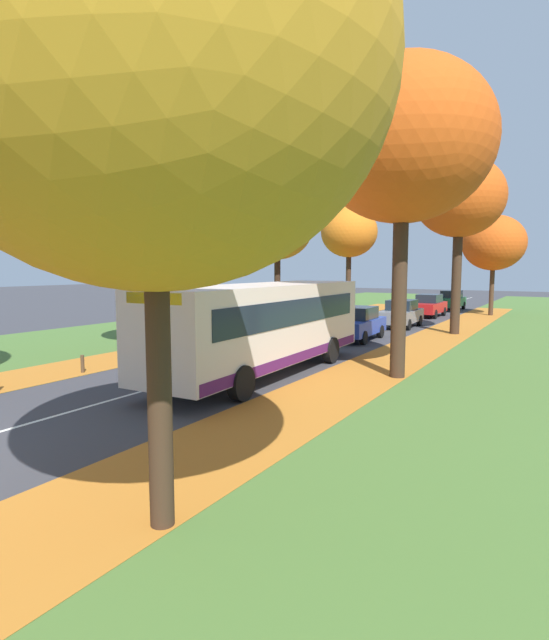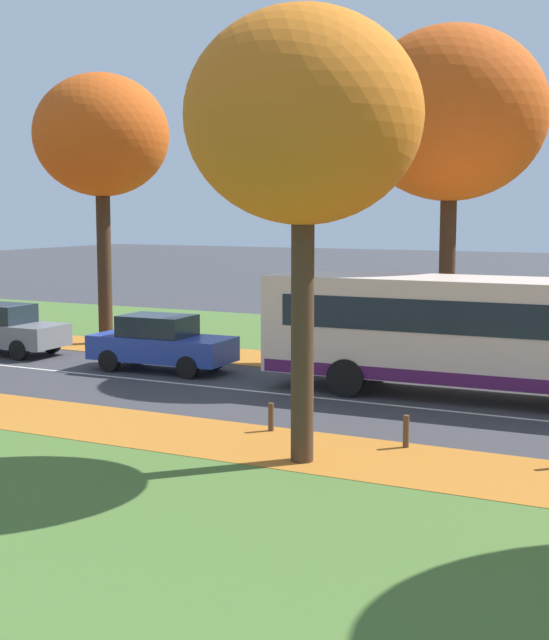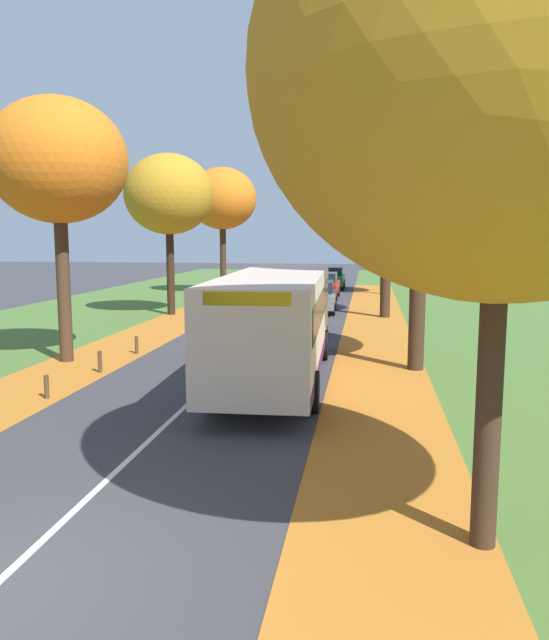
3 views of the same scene
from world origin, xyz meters
name	(u,v)px [view 3 (image 3 of 3)]	position (x,y,z in m)	size (l,w,h in m)	color
grass_verge_left	(67,324)	(-9.20, 20.00, 0.00)	(12.00, 90.00, 0.01)	#476B2D
leaf_litter_left	(109,352)	(-4.60, 14.00, 0.01)	(2.80, 60.00, 0.00)	#B26B23
grass_verge_right	(490,334)	(9.20, 20.00, 0.00)	(12.00, 90.00, 0.01)	#476B2D
leaf_litter_right	(378,360)	(4.60, 14.00, 0.01)	(2.80, 60.00, 0.00)	#B26B23
road_centre_line	(268,329)	(0.00, 20.00, 0.00)	(0.12, 80.00, 0.01)	silver
tree_left_near	(58,162)	(-5.30, 12.29, 6.25)	(4.28, 4.28, 8.22)	#422D1E
tree_left_mid	(169,195)	(-5.64, 24.15, 5.99)	(4.42, 4.42, 8.01)	black
tree_left_far	(222,199)	(-5.62, 35.59, 6.40)	(4.60, 4.60, 8.51)	#382619
tree_right_nearest	(505,71)	(5.78, 1.88, 5.97)	(6.15, 6.15, 8.74)	#382619
tree_right_near	(423,117)	(5.69, 12.69, 7.36)	(5.55, 5.55, 9.90)	#382619
tree_right_mid	(388,169)	(5.07, 24.67, 7.12)	(4.63, 4.63, 9.27)	#382619
tree_right_far	(384,215)	(5.20, 36.93, 5.33)	(4.49, 4.49, 7.36)	#422D1E
bollard_fourth	(47,387)	(-3.60, 7.89, 0.30)	(0.12, 0.12, 0.60)	#4C3823
bollard_fifth	(100,362)	(-3.53, 10.86, 0.33)	(0.12, 0.12, 0.65)	#4C3823
bollard_sixth	(137,345)	(-3.54, 13.83, 0.30)	(0.12, 0.12, 0.61)	#4C3823
bus	(277,319)	(1.73, 10.89, 1.70)	(2.90, 10.47, 2.98)	beige
car_blue_lead	(301,311)	(1.43, 19.92, 0.81)	(1.91, 4.26, 1.62)	#233D9E
car_grey_following	(319,297)	(1.69, 26.24, 0.81)	(1.86, 4.24, 1.62)	slate
car_red_third_in_line	(325,285)	(1.49, 33.53, 0.81)	(1.81, 4.22, 1.62)	#B21919
car_green_fourth_in_line	(333,278)	(1.60, 40.54, 0.81)	(1.79, 4.20, 1.62)	#1E6038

